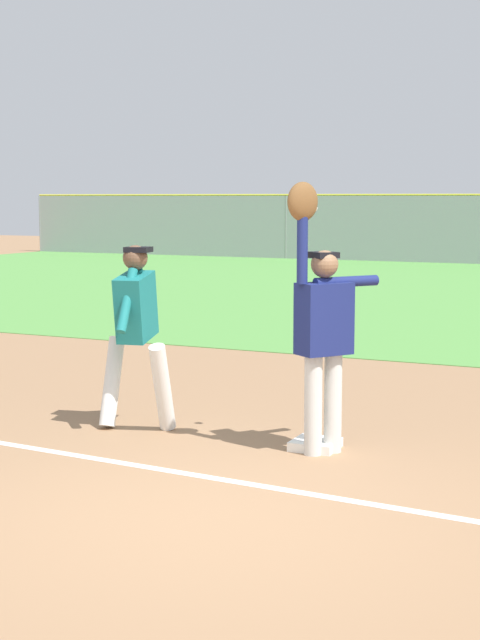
# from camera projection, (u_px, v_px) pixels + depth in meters

# --- Properties ---
(ground_plane) EXTENTS (78.33, 78.33, 0.00)m
(ground_plane) POSITION_uv_depth(u_px,v_px,m) (213.00, 514.00, 6.78)
(ground_plane) COLOR #936D4C
(first_base) EXTENTS (0.39, 0.39, 0.08)m
(first_base) POSITION_uv_depth(u_px,v_px,m) (315.00, 444.00, 8.52)
(first_base) COLOR white
(first_base) RESTS_ON ground_plane
(fielder) EXTENTS (0.61, 0.79, 2.28)m
(fielder) POSITION_uv_depth(u_px,v_px,m) (322.00, 322.00, 8.24)
(fielder) COLOR silver
(fielder) RESTS_ON ground_plane
(runner) EXTENTS (0.81, 0.84, 1.72)m
(runner) POSITION_uv_depth(u_px,v_px,m) (136.00, 324.00, 9.13)
(runner) COLOR white
(runner) RESTS_ON ground_plane
(baseball) EXTENTS (0.07, 0.07, 0.07)m
(baseball) POSITION_uv_depth(u_px,v_px,m) (313.00, 208.00, 8.37)
(baseball) COLOR white
(parked_car_silver) EXTENTS (4.46, 2.24, 1.25)m
(parked_car_silver) POSITION_uv_depth(u_px,v_px,m) (461.00, 239.00, 34.97)
(parked_car_silver) COLOR #B7B7BC
(parked_car_silver) RESTS_ON ground_plane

